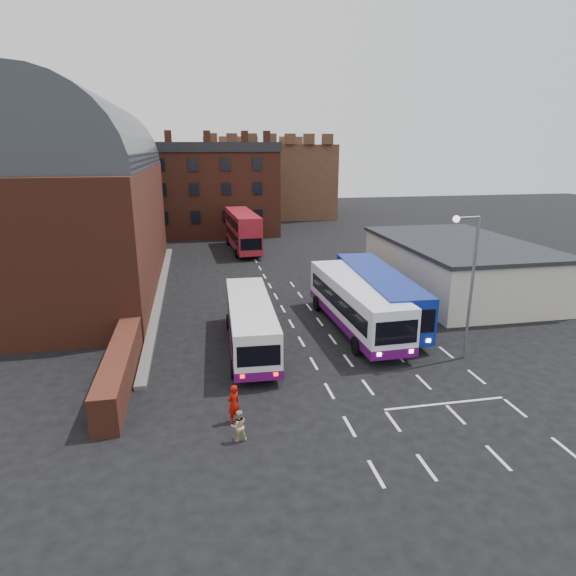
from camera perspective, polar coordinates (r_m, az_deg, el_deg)
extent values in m
plane|color=black|center=(25.07, 4.42, -11.22)|extent=(180.00, 180.00, 0.00)
cube|color=#602B1E|center=(43.92, -23.35, 6.41)|extent=(12.00, 28.00, 10.00)
cylinder|color=#1E2328|center=(43.46, -24.11, 12.90)|extent=(12.00, 26.00, 12.00)
cube|color=#602B1E|center=(26.04, -19.29, -8.84)|extent=(1.20, 10.00, 1.80)
cube|color=beige|center=(42.28, 19.31, 2.32)|extent=(10.00, 16.00, 4.00)
cube|color=#282B30|center=(41.85, 19.58, 5.11)|extent=(10.40, 16.40, 0.30)
cube|color=brown|center=(67.66, -11.03, 10.90)|extent=(22.00, 10.00, 11.00)
cube|color=brown|center=(88.39, -3.13, 12.71)|extent=(22.00, 22.00, 12.00)
cube|color=white|center=(28.58, -4.47, -3.93)|extent=(2.84, 10.75, 2.42)
cube|color=black|center=(28.53, -4.48, -3.66)|extent=(2.86, 9.56, 0.87)
cylinder|color=black|center=(32.13, -7.05, -3.98)|extent=(0.31, 0.98, 0.97)
cylinder|color=black|center=(25.52, -6.51, -9.53)|extent=(0.31, 0.98, 0.97)
cylinder|color=black|center=(32.27, -2.74, -3.78)|extent=(0.31, 0.98, 0.97)
cylinder|color=black|center=(25.69, -1.03, -9.23)|extent=(0.31, 0.98, 0.97)
cube|color=white|center=(31.63, 8.06, -1.59)|extent=(3.17, 12.18, 2.75)
cube|color=black|center=(31.58, 8.07, -1.31)|extent=(3.19, 10.98, 0.99)
cylinder|color=black|center=(29.32, 13.15, -6.20)|extent=(0.35, 1.11, 1.10)
cylinder|color=black|center=(36.33, 7.61, -1.47)|extent=(0.35, 1.11, 1.10)
cylinder|color=black|center=(28.28, 8.10, -6.78)|extent=(0.35, 1.11, 1.10)
cylinder|color=black|center=(35.49, 3.45, -1.79)|extent=(0.35, 1.11, 1.10)
cube|color=navy|center=(33.56, 10.63, -0.54)|extent=(3.45, 12.61, 2.84)
cube|color=black|center=(33.51, 10.64, -0.27)|extent=(3.45, 11.42, 1.02)
cylinder|color=black|center=(31.02, 15.30, -5.05)|extent=(0.37, 1.15, 1.14)
cylinder|color=black|center=(38.42, 10.45, -0.58)|extent=(0.37, 1.15, 1.14)
cylinder|color=black|center=(30.03, 10.30, -5.44)|extent=(0.37, 1.15, 1.14)
cylinder|color=black|center=(37.63, 6.35, -0.77)|extent=(0.37, 1.15, 1.14)
cube|color=#AE1F2D|center=(55.84, -5.39, 6.92)|extent=(3.15, 11.34, 3.98)
cube|color=black|center=(55.94, -5.37, 6.36)|extent=(3.14, 10.14, 0.92)
cylinder|color=black|center=(52.96, -3.37, 4.26)|extent=(0.34, 1.03, 1.02)
cylinder|color=black|center=(60.25, -4.72, 5.71)|extent=(0.34, 1.03, 1.02)
cylinder|color=black|center=(52.56, -6.11, 4.10)|extent=(0.34, 1.03, 1.02)
cylinder|color=black|center=(59.90, -7.13, 5.58)|extent=(0.34, 1.03, 1.02)
cylinder|color=slate|center=(28.20, 20.89, -0.28)|extent=(0.16, 0.16, 8.07)
cylinder|color=slate|center=(26.96, 20.56, 7.83)|extent=(1.41, 0.25, 0.10)
sphere|color=#FFF2CC|center=(26.55, 19.33, 7.73)|extent=(0.36, 0.36, 0.36)
imported|color=#9E0C04|center=(21.57, -6.47, -13.48)|extent=(0.77, 0.73, 1.78)
imported|color=tan|center=(20.47, -5.86, -15.92)|extent=(0.71, 0.58, 1.36)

